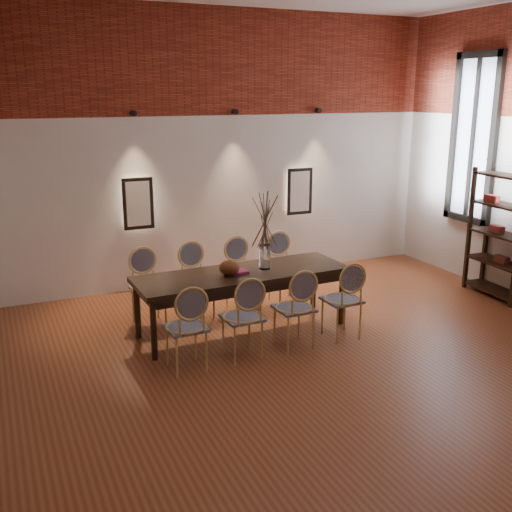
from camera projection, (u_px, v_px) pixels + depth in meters
name	position (u px, v px, depth m)	size (l,w,h in m)	color
floor	(343.00, 370.00, 6.35)	(7.00, 7.00, 0.02)	brown
wall_back	(220.00, 149.00, 8.93)	(7.00, 0.10, 4.00)	silver
brick_band_back	(220.00, 61.00, 8.53)	(7.00, 0.02, 1.50)	maroon
niche_left	(138.00, 203.00, 8.51)	(0.36, 0.06, 0.66)	#FFEAC6
niche_right	(299.00, 191.00, 9.54)	(0.36, 0.06, 0.66)	#FFEAC6
spot_fixture_left	(133.00, 113.00, 8.15)	(0.08, 0.08, 0.10)	black
spot_fixture_mid	(235.00, 112.00, 8.75)	(0.08, 0.08, 0.10)	black
spot_fixture_right	(318.00, 110.00, 9.30)	(0.08, 0.08, 0.10)	black
window_glass	(474.00, 139.00, 8.90)	(0.02, 0.78, 2.38)	silver
window_frame	(473.00, 139.00, 8.89)	(0.08, 0.90, 2.50)	black
window_mullion	(473.00, 139.00, 8.89)	(0.06, 0.06, 2.40)	black
dining_table	(242.00, 301.00, 7.27)	(2.59, 0.83, 0.75)	black
chair_near_a	(186.00, 327.00, 6.23)	(0.44, 0.44, 0.94)	tan
chair_near_b	(242.00, 317.00, 6.50)	(0.44, 0.44, 0.94)	tan
chair_near_c	(294.00, 308.00, 6.78)	(0.44, 0.44, 0.94)	tan
chair_near_d	(342.00, 300.00, 7.05)	(0.44, 0.44, 0.94)	tan
chair_far_a	(148.00, 289.00, 7.43)	(0.44, 0.44, 0.94)	tan
chair_far_b	(197.00, 282.00, 7.71)	(0.44, 0.44, 0.94)	tan
chair_far_c	(243.00, 275.00, 7.98)	(0.44, 0.44, 0.94)	tan
chair_far_d	(285.00, 269.00, 8.25)	(0.44, 0.44, 0.94)	tan
vase	(265.00, 257.00, 7.26)	(0.14, 0.14, 0.30)	silver
dried_branches	(265.00, 221.00, 7.14)	(0.50, 0.50, 0.70)	brown
bowl	(229.00, 268.00, 7.02)	(0.24, 0.24, 0.18)	#5A2B14
book	(236.00, 272.00, 7.11)	(0.26, 0.18, 0.03)	#92215A
shelving_rack	(502.00, 235.00, 8.38)	(0.38, 1.00, 1.80)	black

